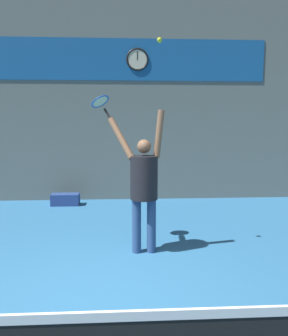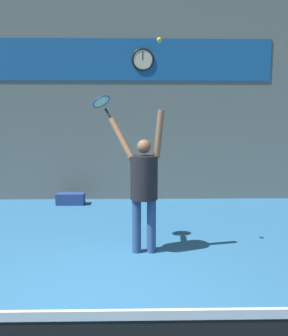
{
  "view_description": "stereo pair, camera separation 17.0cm",
  "coord_description": "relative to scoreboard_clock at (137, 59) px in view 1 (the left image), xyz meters",
  "views": [
    {
      "loc": [
        0.34,
        -2.9,
        1.85
      ],
      "look_at": [
        0.59,
        1.64,
        1.23
      ],
      "focal_mm": 35.0,
      "sensor_mm": 36.0,
      "label": 1
    },
    {
      "loc": [
        0.51,
        -2.91,
        1.85
      ],
      "look_at": [
        0.59,
        1.64,
        1.23
      ],
      "focal_mm": 35.0,
      "sensor_mm": 36.0,
      "label": 2
    }
  ],
  "objects": [
    {
      "name": "equipment_bag",
      "position": [
        -1.68,
        -0.49,
        -3.21
      ],
      "size": [
        0.63,
        0.3,
        0.26
      ],
      "color": "navy",
      "rests_on": "ground_plane"
    },
    {
      "name": "tennis_racket",
      "position": [
        -0.65,
        -3.02,
        -1.19
      ],
      "size": [
        0.36,
        0.37,
        0.36
      ],
      "color": "black"
    },
    {
      "name": "ground_plane",
      "position": [
        -0.63,
        -5.01,
        -3.35
      ],
      "size": [
        18.0,
        18.0,
        0.0
      ],
      "primitive_type": "plane",
      "color": "teal"
    },
    {
      "name": "back_wall",
      "position": [
        -0.63,
        0.08,
        -0.85
      ],
      "size": [
        18.0,
        0.1,
        5.0
      ],
      "color": "slate",
      "rests_on": "ground_plane"
    },
    {
      "name": "tennis_ball",
      "position": [
        0.17,
        -3.42,
        -0.4
      ],
      "size": [
        0.07,
        0.07,
        0.07
      ],
      "color": "#CCDB2D"
    },
    {
      "name": "tennis_player",
      "position": [
        -0.04,
        -3.37,
        -2.32
      ],
      "size": [
        0.83,
        0.5,
        2.04
      ],
      "color": "#2D4C7F",
      "rests_on": "ground_plane"
    },
    {
      "name": "sponsor_banner",
      "position": [
        -0.63,
        0.02,
        -0.0
      ],
      "size": [
        7.32,
        0.02,
        0.96
      ],
      "color": "#195B9E"
    },
    {
      "name": "scoreboard_clock",
      "position": [
        0.0,
        0.0,
        0.0
      ],
      "size": [
        0.53,
        0.05,
        0.53
      ],
      "color": "beige"
    }
  ]
}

